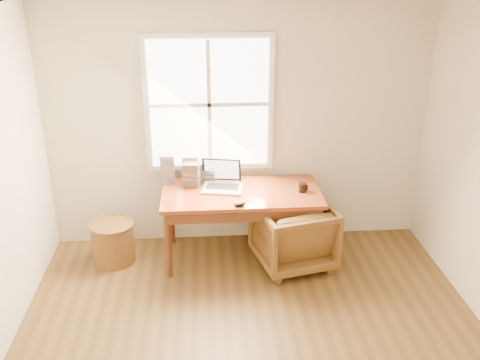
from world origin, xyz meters
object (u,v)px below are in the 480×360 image
at_px(desk, 241,193).
at_px(armchair, 293,234).
at_px(coffee_mug, 302,187).
at_px(wicker_stool, 113,243).
at_px(laptop, 222,178).
at_px(cd_stack_a, 191,168).

relative_size(desk, armchair, 2.15).
bearing_deg(coffee_mug, wicker_stool, 163.35).
distance_m(armchair, coffee_mug, 0.49).
relative_size(armchair, laptop, 1.99).
bearing_deg(armchair, wicker_stool, -19.45).
relative_size(desk, wicker_stool, 3.71).
height_order(coffee_mug, cd_stack_a, cd_stack_a).
relative_size(desk, cd_stack_a, 5.43).
distance_m(wicker_stool, coffee_mug, 2.03).
height_order(desk, cd_stack_a, cd_stack_a).
bearing_deg(wicker_stool, desk, -0.00).
height_order(desk, laptop, laptop).
height_order(wicker_stool, cd_stack_a, cd_stack_a).
bearing_deg(armchair, laptop, -32.51).
relative_size(laptop, coffee_mug, 4.15).
relative_size(armchair, coffee_mug, 8.27).
height_order(desk, wicker_stool, desk).
relative_size(wicker_stool, coffee_mug, 4.79).
xyz_separation_m(wicker_stool, coffee_mug, (1.94, -0.04, 0.58)).
distance_m(desk, wicker_stool, 1.42).
xyz_separation_m(coffee_mug, cd_stack_a, (-1.12, 0.35, 0.10)).
bearing_deg(coffee_mug, desk, 160.54).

